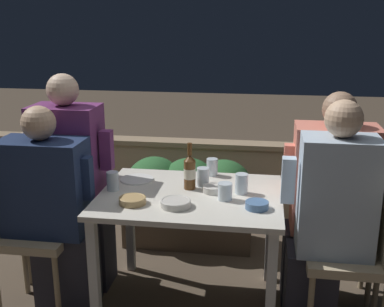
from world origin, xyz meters
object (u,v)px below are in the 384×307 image
object	(u,v)px
chair_right_near	(368,233)
chair_right_far	(362,213)
person_blue_shirt	(328,220)
beer_bottle	(190,171)
person_coral_top	(326,202)
chair_left_near	(18,211)
person_navy_jumper	(52,211)
chair_left_far	(45,195)
person_purple_stripe	(74,183)

from	to	relation	value
chair_right_near	chair_right_far	world-z (taller)	same
person_blue_shirt	beer_bottle	bearing A→B (deg)	165.36
person_coral_top	chair_left_near	bearing A→B (deg)	-171.37
chair_right_far	person_coral_top	bearing A→B (deg)	-180.00
person_navy_jumper	person_blue_shirt	size ratio (longest dim) A/B	0.94
person_coral_top	chair_left_far	bearing A→B (deg)	-179.86
chair_left_far	person_purple_stripe	bearing A→B (deg)	-0.00
beer_bottle	chair_left_far	bearing A→B (deg)	175.92
chair_right_near	chair_left_near	bearing A→B (deg)	179.88
person_blue_shirt	person_coral_top	distance (m)	0.27
chair_left_near	person_blue_shirt	size ratio (longest dim) A/B	0.77
chair_left_far	person_coral_top	bearing A→B (deg)	0.14
chair_right_near	beer_bottle	bearing A→B (deg)	168.37
beer_bottle	chair_right_far	bearing A→B (deg)	4.11
person_navy_jumper	person_purple_stripe	bearing A→B (deg)	82.80
person_navy_jumper	person_coral_top	xyz separation A→B (m)	(1.55, 0.27, 0.04)
chair_right_near	chair_right_far	distance (m)	0.27
person_navy_jumper	person_blue_shirt	xyz separation A→B (m)	(1.53, -0.00, 0.05)
chair_right_far	chair_left_near	bearing A→B (deg)	-172.26
chair_left_far	beer_bottle	world-z (taller)	chair_left_far
chair_right_far	person_coral_top	world-z (taller)	person_coral_top
person_navy_jumper	chair_right_far	xyz separation A→B (m)	(1.76, 0.27, -0.01)
person_blue_shirt	chair_right_far	distance (m)	0.36
person_purple_stripe	chair_right_near	distance (m)	1.73
chair_left_near	chair_right_near	size ratio (longest dim) A/B	1.00
beer_bottle	chair_left_near	bearing A→B (deg)	-168.64
chair_left_far	person_purple_stripe	size ratio (longest dim) A/B	0.73
chair_right_far	person_purple_stripe	bearing A→B (deg)	-179.86
chair_left_far	person_blue_shirt	world-z (taller)	person_blue_shirt
chair_left_near	chair_left_far	distance (m)	0.27
person_blue_shirt	chair_left_near	bearing A→B (deg)	179.87
chair_right_far	beer_bottle	world-z (taller)	chair_right_far
person_blue_shirt	person_coral_top	xyz separation A→B (m)	(0.02, 0.27, -0.01)
chair_left_near	chair_right_far	world-z (taller)	same
chair_right_far	beer_bottle	distance (m)	1.02
person_coral_top	person_blue_shirt	bearing A→B (deg)	-94.05
person_navy_jumper	chair_left_near	bearing A→B (deg)	180.00
person_navy_jumper	chair_left_far	xyz separation A→B (m)	(-0.17, 0.26, -0.01)
person_purple_stripe	chair_left_far	bearing A→B (deg)	180.00
person_purple_stripe	person_blue_shirt	bearing A→B (deg)	-10.09
chair_left_near	beer_bottle	xyz separation A→B (m)	(0.97, 0.20, 0.23)
person_purple_stripe	person_blue_shirt	xyz separation A→B (m)	(1.50, -0.27, -0.03)
person_blue_shirt	chair_right_far	xyz separation A→B (m)	(0.22, 0.27, -0.06)
person_navy_jumper	person_coral_top	size ratio (longest dim) A/B	0.94
person_purple_stripe	person_coral_top	world-z (taller)	person_purple_stripe
person_navy_jumper	person_coral_top	bearing A→B (deg)	9.77
person_coral_top	beer_bottle	xyz separation A→B (m)	(-0.78, -0.07, 0.17)
chair_left_near	person_coral_top	size ratio (longest dim) A/B	0.77
chair_left_near	person_navy_jumper	world-z (taller)	person_navy_jumper
chair_left_far	beer_bottle	bearing A→B (deg)	-4.08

